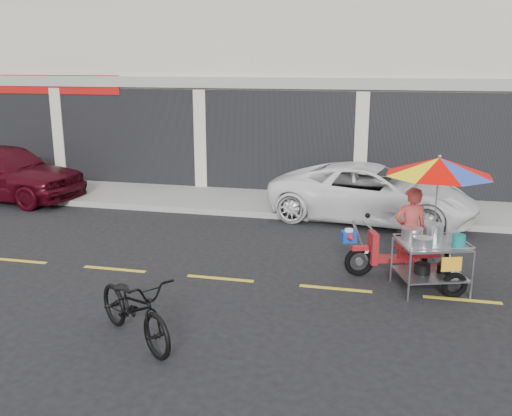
% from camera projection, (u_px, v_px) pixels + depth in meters
% --- Properties ---
extents(ground, '(90.00, 90.00, 0.00)m').
position_uv_depth(ground, '(335.00, 289.00, 9.47)').
color(ground, black).
extents(sidewalk, '(45.00, 3.00, 0.15)m').
position_uv_depth(sidewalk, '(356.00, 205.00, 14.63)').
color(sidewalk, gray).
rests_on(sidewalk, ground).
extents(shophouse_block, '(36.00, 8.11, 10.40)m').
position_uv_depth(shophouse_block, '(464.00, 42.00, 17.77)').
color(shophouse_block, beige).
rests_on(shophouse_block, ground).
extents(centerline, '(42.00, 0.10, 0.01)m').
position_uv_depth(centerline, '(335.00, 289.00, 9.47)').
color(centerline, gold).
rests_on(centerline, ground).
extents(maroon_sedan, '(4.73, 2.36, 1.55)m').
position_uv_depth(maroon_sedan, '(3.00, 171.00, 15.42)').
color(maroon_sedan, '#3F0611').
rests_on(maroon_sedan, ground).
extents(white_pickup, '(5.05, 2.92, 1.32)m').
position_uv_depth(white_pickup, '(373.00, 193.00, 13.39)').
color(white_pickup, white).
rests_on(white_pickup, ground).
extents(near_bicycle, '(1.86, 1.64, 0.97)m').
position_uv_depth(near_bicycle, '(135.00, 307.00, 7.60)').
color(near_bicycle, black).
rests_on(near_bicycle, ground).
extents(food_vendor_rig, '(2.62, 2.18, 2.25)m').
position_uv_depth(food_vendor_rig, '(426.00, 203.00, 9.37)').
color(food_vendor_rig, black).
rests_on(food_vendor_rig, ground).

